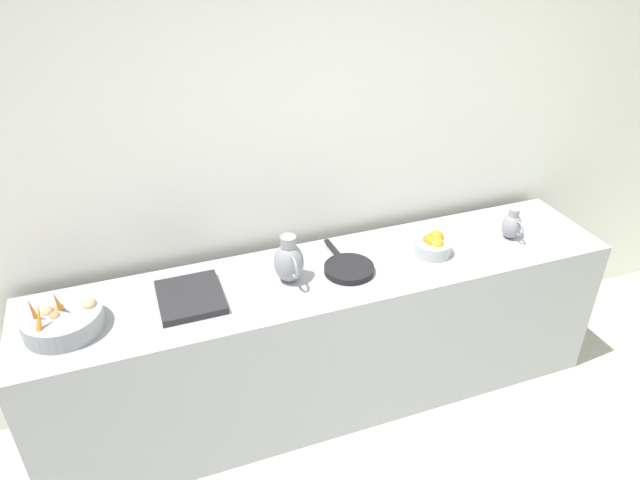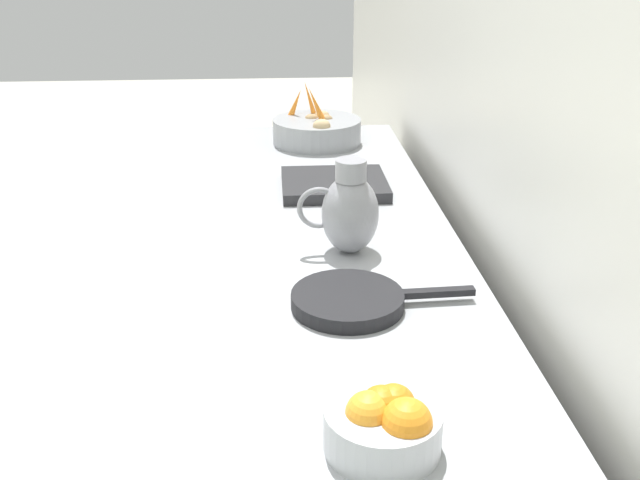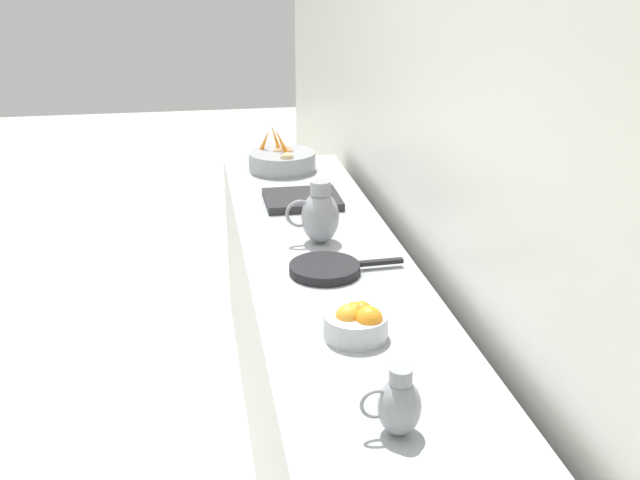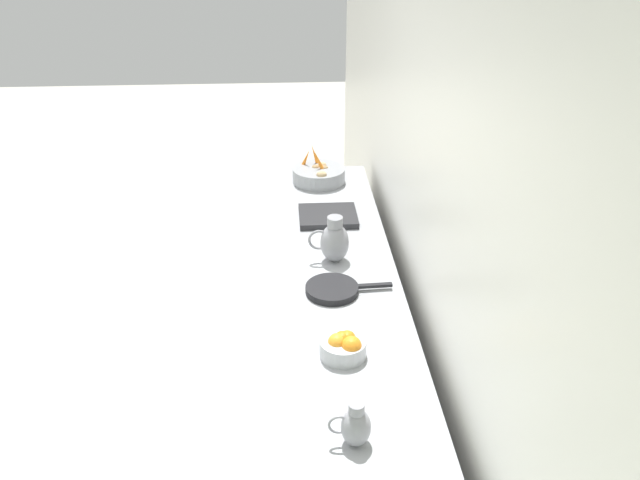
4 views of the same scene
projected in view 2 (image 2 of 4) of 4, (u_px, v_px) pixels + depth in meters
prep_counter at (355, 437)px, 1.92m from camera, size 0.62×3.07×0.88m
vegetable_colander at (317, 130)px, 2.89m from camera, size 0.35×0.35×0.23m
orange_bowl at (385, 423)px, 1.19m from camera, size 0.20×0.20×0.12m
metal_pitcher_tall at (349, 211)px, 1.90m from camera, size 0.21×0.15×0.25m
counter_sink_basin at (334, 184)px, 2.39m from camera, size 0.34×0.30×0.04m
skillet_on_counter at (350, 300)px, 1.66m from camera, size 0.42×0.26×0.03m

